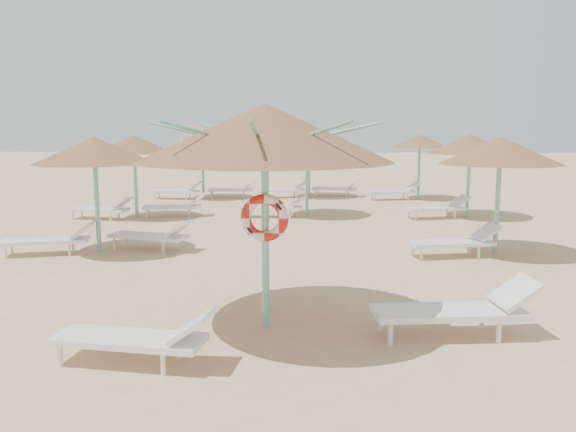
{
  "coord_description": "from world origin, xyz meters",
  "views": [
    {
      "loc": [
        0.47,
        -8.24,
        2.89
      ],
      "look_at": [
        -0.14,
        1.91,
        1.3
      ],
      "focal_mm": 35.0,
      "sensor_mm": 36.0,
      "label": 1
    }
  ],
  "objects": [
    {
      "name": "palapa_field",
      "position": [
        1.23,
        9.61,
        2.31
      ],
      "size": [
        18.95,
        13.82,
        2.72
      ],
      "color": "#6FC1AA",
      "rests_on": "ground"
    },
    {
      "name": "service_hut",
      "position": [
        -6.0,
        35.0,
        1.64
      ],
      "size": [
        8.4,
        4.4,
        3.25
      ],
      "color": "silver",
      "rests_on": "ground"
    },
    {
      "name": "lounger_main_a",
      "position": [
        -1.75,
        -1.78,
        0.35
      ],
      "size": [
        2.07,
        0.84,
        0.73
      ],
      "rotation": [
        0.0,
        0.0,
        -0.12
      ],
      "color": "white",
      "rests_on": "ground"
    },
    {
      "name": "lounger_main_b",
      "position": [
        2.41,
        -0.57,
        0.39
      ],
      "size": [
        2.33,
        0.96,
        0.82
      ],
      "rotation": [
        0.0,
        0.0,
        0.13
      ],
      "color": "white",
      "rests_on": "ground"
    },
    {
      "name": "ground",
      "position": [
        0.0,
        0.0,
        0.0
      ],
      "size": [
        120.0,
        120.0,
        0.0
      ],
      "primitive_type": "plane",
      "color": "tan",
      "rests_on": "ground"
    },
    {
      "name": "main_palapa",
      "position": [
        -0.33,
        -0.34,
        2.82
      ],
      "size": [
        3.61,
        3.61,
        3.24
      ],
      "color": "#6FC1AA",
      "rests_on": "ground"
    }
  ]
}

